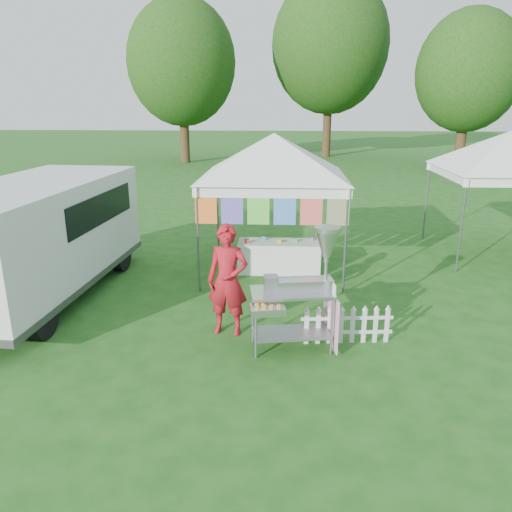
{
  "coord_description": "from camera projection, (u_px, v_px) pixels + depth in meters",
  "views": [
    {
      "loc": [
        0.26,
        -7.17,
        3.62
      ],
      "look_at": [
        -0.23,
        0.94,
        1.1
      ],
      "focal_mm": 35.0,
      "sensor_mm": 36.0,
      "label": 1
    }
  ],
  "objects": [
    {
      "name": "canopy_main",
      "position": [
        274.0,
        133.0,
        10.37
      ],
      "size": [
        4.24,
        4.24,
        3.45
      ],
      "color": "#59595E",
      "rests_on": "ground"
    },
    {
      "name": "donut_cart",
      "position": [
        306.0,
        280.0,
        7.35
      ],
      "size": [
        1.37,
        1.11,
        1.89
      ],
      "rotation": [
        0.0,
        0.0,
        0.15
      ],
      "color": "gray",
      "rests_on": "ground"
    },
    {
      "name": "display_table",
      "position": [
        279.0,
        257.0,
        11.04
      ],
      "size": [
        1.8,
        0.7,
        0.68
      ],
      "primitive_type": "cube",
      "color": "white",
      "rests_on": "ground"
    },
    {
      "name": "ground",
      "position": [
        267.0,
        340.0,
        7.93
      ],
      "size": [
        120.0,
        120.0,
        0.0
      ],
      "primitive_type": "plane",
      "color": "#1C4E16",
      "rests_on": "ground"
    },
    {
      "name": "picket_fence",
      "position": [
        347.0,
        326.0,
        7.74
      ],
      "size": [
        1.43,
        0.17,
        0.56
      ],
      "rotation": [
        0.0,
        0.0,
        0.1
      ],
      "color": "silver",
      "rests_on": "ground"
    },
    {
      "name": "tree_mid",
      "position": [
        330.0,
        45.0,
        32.34
      ],
      "size": [
        7.6,
        7.6,
        11.52
      ],
      "color": "#352713",
      "rests_on": "ground"
    },
    {
      "name": "tree_left",
      "position": [
        182.0,
        63.0,
        29.42
      ],
      "size": [
        6.4,
        6.4,
        9.53
      ],
      "color": "#352713",
      "rests_on": "ground"
    },
    {
      "name": "cargo_van",
      "position": [
        40.0,
        235.0,
        9.48
      ],
      "size": [
        2.43,
        5.42,
        2.21
      ],
      "rotation": [
        0.0,
        0.0,
        -0.06
      ],
      "color": "silver",
      "rests_on": "ground"
    },
    {
      "name": "vendor",
      "position": [
        228.0,
        280.0,
        7.92
      ],
      "size": [
        0.72,
        0.52,
        1.81
      ],
      "primitive_type": "imported",
      "rotation": [
        0.0,
        0.0,
        -0.14
      ],
      "color": "#A2141E",
      "rests_on": "ground"
    },
    {
      "name": "tree_right",
      "position": [
        469.0,
        71.0,
        26.8
      ],
      "size": [
        5.6,
        5.6,
        8.42
      ],
      "color": "#352713",
      "rests_on": "ground"
    }
  ]
}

